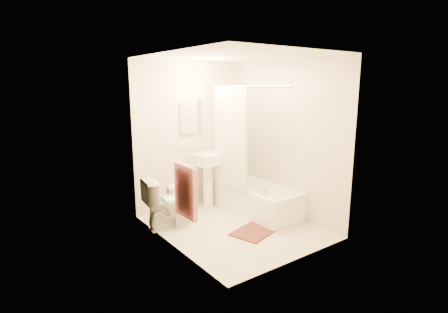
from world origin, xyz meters
TOP-DOWN VIEW (x-y plane):
  - floor at (0.00, 0.00)m, footprint 2.40×2.40m
  - ceiling at (0.00, 0.00)m, footprint 2.40×2.40m
  - wall_back at (0.00, 1.20)m, footprint 2.00×0.02m
  - wall_left at (-1.00, 0.00)m, footprint 0.02×2.40m
  - wall_right at (1.00, 0.00)m, footprint 0.02×2.40m
  - mirror at (0.00, 1.18)m, footprint 0.40×0.03m
  - curtain_rod at (0.30, 0.10)m, footprint 0.03×1.70m
  - shower_curtain at (0.30, 0.50)m, footprint 0.04×0.80m
  - towel_bar at (-0.96, -0.25)m, footprint 0.02×0.60m
  - towel at (-0.93, -0.25)m, footprint 0.06×0.45m
  - toilet_paper at (-0.93, 0.12)m, footprint 0.11×0.12m
  - toilet at (-0.75, 0.55)m, footprint 0.78×0.50m
  - sink at (0.19, 0.95)m, footprint 0.54×0.44m
  - bathtub at (0.66, 0.30)m, footprint 0.68×1.56m
  - bath_mat at (0.10, -0.32)m, footprint 0.71×0.61m
  - soap_bottle at (0.44, -0.14)m, footprint 0.09×0.09m
  - scrub_brush at (0.65, 0.68)m, footprint 0.13×0.21m

SIDE VIEW (x-z plane):
  - floor at x=0.00m, z-range 0.00..0.00m
  - bath_mat at x=0.10m, z-range 0.00..0.02m
  - bathtub at x=0.66m, z-range 0.00..0.44m
  - toilet at x=-0.75m, z-range 0.00..0.72m
  - scrub_brush at x=0.65m, z-range 0.44..0.48m
  - sink at x=0.19m, z-range 0.00..1.00m
  - soap_bottle at x=0.44m, z-range 0.44..0.62m
  - toilet_paper at x=-0.93m, z-range 0.64..0.76m
  - towel at x=-0.93m, z-range 0.45..1.11m
  - towel_bar at x=-0.96m, z-range 1.09..1.11m
  - wall_back at x=0.00m, z-range 0.00..2.40m
  - wall_left at x=-1.00m, z-range 0.00..2.40m
  - wall_right at x=1.00m, z-range 0.00..2.40m
  - shower_curtain at x=0.30m, z-range 0.44..2.00m
  - mirror at x=0.00m, z-range 1.23..1.77m
  - curtain_rod at x=0.30m, z-range 1.98..2.02m
  - ceiling at x=0.00m, z-range 2.40..2.40m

